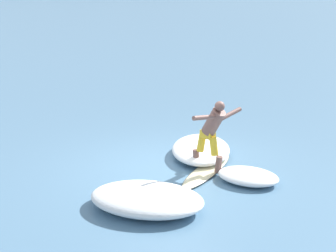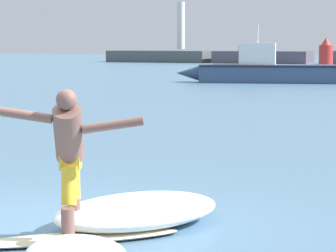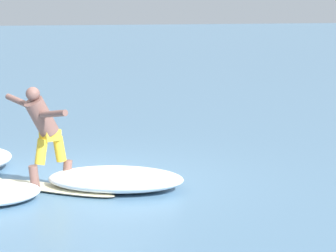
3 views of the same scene
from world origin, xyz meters
TOP-DOWN VIEW (x-y plane):
  - ground_plane at (0.00, 0.00)m, footprint 200.00×200.00m
  - surfboard at (0.57, -0.46)m, footprint 2.07×1.85m
  - surfer at (0.64, -0.53)m, footprint 1.37×0.93m
  - wave_foam_at_tail at (0.90, 0.46)m, footprint 2.03×2.36m
  - wave_foam_beside at (1.10, -1.23)m, footprint 1.45×1.53m

SIDE VIEW (x-z plane):
  - ground_plane at x=0.00m, z-range 0.00..0.00m
  - surfboard at x=0.57m, z-range -0.07..0.13m
  - wave_foam_beside at x=1.10m, z-range 0.00..0.23m
  - wave_foam_at_tail at x=0.90m, z-range 0.00..0.32m
  - surfer at x=0.64m, z-range 0.19..1.67m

